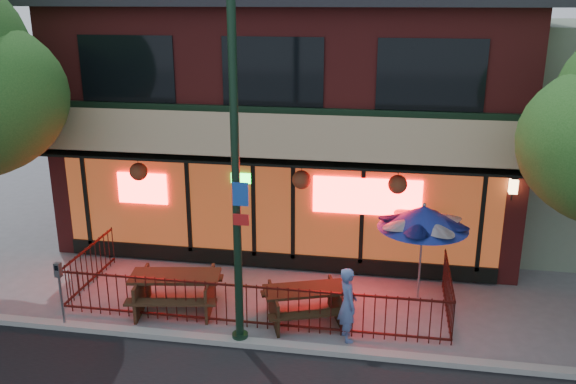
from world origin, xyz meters
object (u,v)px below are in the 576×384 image
street_light (236,194)px  picnic_table_left (176,287)px  picnic_table_right (305,299)px  pedestrian (348,304)px  parking_meter_near (60,284)px  patio_umbrella (423,217)px

street_light → picnic_table_left: 3.31m
picnic_table_right → street_light: bearing=-136.5°
pedestrian → parking_meter_near: pedestrian is taller
picnic_table_left → picnic_table_right: 2.90m
patio_umbrella → parking_meter_near: bearing=-160.0°
patio_umbrella → street_light: bearing=-144.1°
picnic_table_left → parking_meter_near: (-2.05, -1.18, 0.46)m
patio_umbrella → pedestrian: size_ratio=1.48×
street_light → pedestrian: 3.21m
street_light → picnic_table_left: street_light is taller
picnic_table_left → patio_umbrella: size_ratio=0.94×
patio_umbrella → picnic_table_right: bearing=-148.3°
pedestrian → street_light: bearing=81.5°
street_light → picnic_table_right: (1.16, 1.10, -2.66)m
street_light → pedestrian: bearing=13.4°
patio_umbrella → pedestrian: 2.84m
street_light → pedestrian: (2.11, 0.50, -2.36)m
picnic_table_left → picnic_table_right: (2.90, 0.00, -0.06)m
patio_umbrella → parking_meter_near: (-7.38, -2.68, -0.97)m
pedestrian → parking_meter_near: bearing=73.7°
picnic_table_left → parking_meter_near: parking_meter_near is taller
street_light → patio_umbrella: street_light is taller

